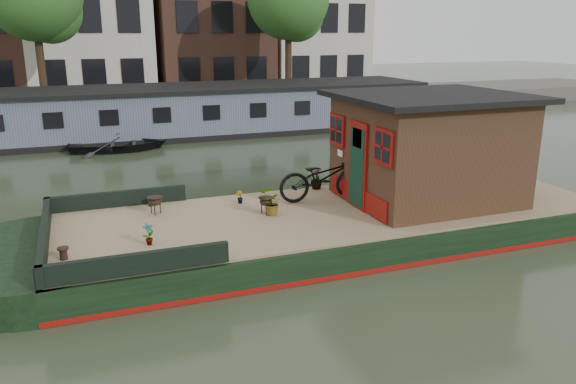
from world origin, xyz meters
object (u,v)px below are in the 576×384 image
object	(u,v)px
bicycle	(322,177)
dinghy	(118,141)
potted_plant_a	(149,234)
cabin	(428,147)
brazier_rear	(155,205)
brazier_front	(266,206)

from	to	relation	value
bicycle	dinghy	size ratio (longest dim) A/B	0.57
potted_plant_a	dinghy	xyz separation A→B (m)	(0.37, 12.20, -0.49)
potted_plant_a	cabin	bearing A→B (deg)	6.32
potted_plant_a	brazier_rear	distance (m)	1.84
bicycle	brazier_rear	world-z (taller)	bicycle
brazier_rear	potted_plant_a	bearing A→B (deg)	-101.47
bicycle	brazier_front	size ratio (longest dim) A/B	5.56
cabin	bicycle	distance (m)	2.48
brazier_front	potted_plant_a	bearing A→B (deg)	-159.41
potted_plant_a	brazier_front	size ratio (longest dim) A/B	1.15
brazier_front	brazier_rear	world-z (taller)	brazier_rear
bicycle	brazier_rear	bearing A→B (deg)	88.46
cabin	bicycle	world-z (taller)	cabin
bicycle	potted_plant_a	xyz separation A→B (m)	(-4.10, -1.49, -0.33)
potted_plant_a	brazier_front	world-z (taller)	potted_plant_a
dinghy	cabin	bearing A→B (deg)	-148.23
dinghy	bicycle	bearing A→B (deg)	-156.49
cabin	brazier_front	xyz separation A→B (m)	(-3.78, 0.26, -1.04)
brazier_front	brazier_rear	size ratio (longest dim) A/B	0.97
dinghy	potted_plant_a	bearing A→B (deg)	-177.41
bicycle	brazier_front	bearing A→B (deg)	112.13
bicycle	potted_plant_a	size ratio (longest dim) A/B	4.84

